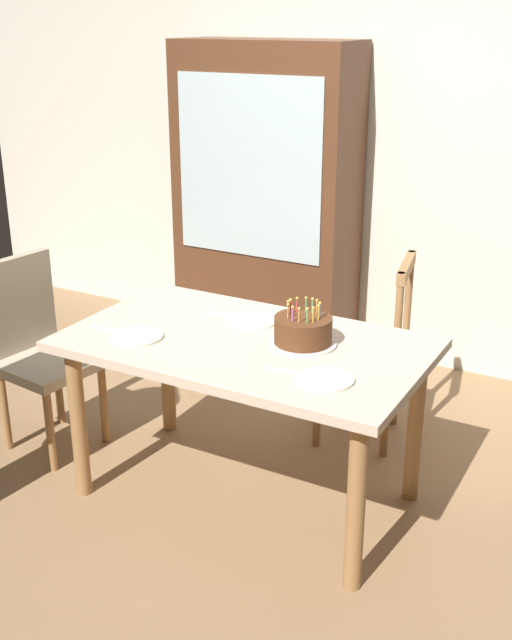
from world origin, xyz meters
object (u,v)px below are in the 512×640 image
object	(u,v)px
plate_near_guest	(325,379)
chair_upholstered	(36,343)
plate_near_celebrant	(137,336)
dining_table	(246,362)
china_cabinet	(266,203)
birthday_cake	(303,331)
plate_far_side	(253,321)
chair_spindle_back	(366,353)

from	to	relation	value
plate_near_guest	chair_upholstered	bearing A→B (deg)	175.04
plate_near_guest	plate_near_celebrant	bearing A→B (deg)	180.00
dining_table	plate_near_celebrant	world-z (taller)	plate_near_celebrant
chair_upholstered	china_cabinet	xyz separation A→B (m)	(0.40, 1.62, 0.42)
birthday_cake	chair_upholstered	distance (m)	1.41
dining_table	plate_near_guest	distance (m)	0.51
plate_far_side	chair_upholstered	xyz separation A→B (m)	(-1.07, -0.26, -0.23)
dining_table	plate_near_guest	bearing A→B (deg)	-23.64
plate_far_side	plate_near_guest	bearing A→B (deg)	-36.89
chair_spindle_back	china_cabinet	size ratio (longest dim) A/B	0.50
plate_near_guest	chair_upholstered	world-z (taller)	chair_upholstered
chair_upholstered	china_cabinet	world-z (taller)	china_cabinet
birthday_cake	plate_near_celebrant	bearing A→B (deg)	-157.33
birthday_cake	plate_near_celebrant	xyz separation A→B (m)	(-0.65, -0.27, -0.05)
dining_table	chair_upholstered	bearing A→B (deg)	-177.00
plate_near_guest	chair_upholstered	size ratio (longest dim) A/B	0.23
plate_near_guest	china_cabinet	size ratio (longest dim) A/B	0.12
chair_spindle_back	dining_table	bearing A→B (deg)	-108.18
chair_spindle_back	chair_upholstered	size ratio (longest dim) A/B	1.00
dining_table	birthday_cake	world-z (taller)	birthday_cake
plate_near_guest	chair_upholstered	distance (m)	1.62
chair_upholstered	china_cabinet	distance (m)	1.72
plate_near_celebrant	plate_near_guest	distance (m)	0.87
dining_table	chair_spindle_back	size ratio (longest dim) A/B	1.59
chair_spindle_back	china_cabinet	bearing A→B (deg)	141.37
plate_near_guest	chair_upholstered	xyz separation A→B (m)	(-1.60, 0.14, -0.23)
dining_table	china_cabinet	world-z (taller)	china_cabinet
dining_table	plate_near_celebrant	bearing A→B (deg)	-154.47
birthday_cake	plate_far_side	size ratio (longest dim) A/B	1.27
china_cabinet	plate_near_guest	bearing A→B (deg)	-55.85
plate_near_celebrant	plate_near_guest	xyz separation A→B (m)	(0.87, 0.00, 0.00)
plate_far_side	chair_upholstered	size ratio (longest dim) A/B	0.23
plate_far_side	chair_upholstered	bearing A→B (deg)	-166.41
plate_near_celebrant	chair_spindle_back	distance (m)	1.21
chair_upholstered	birthday_cake	bearing A→B (deg)	5.47
chair_upholstered	chair_spindle_back	bearing A→B (deg)	30.64
plate_near_celebrant	chair_spindle_back	size ratio (longest dim) A/B	0.23
plate_near_celebrant	plate_far_side	distance (m)	0.52
chair_upholstered	china_cabinet	bearing A→B (deg)	75.95
china_cabinet	plate_far_side	bearing A→B (deg)	-64.00
birthday_cake	china_cabinet	xyz separation A→B (m)	(-0.97, 1.49, 0.13)
dining_table	plate_near_guest	size ratio (longest dim) A/B	6.86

